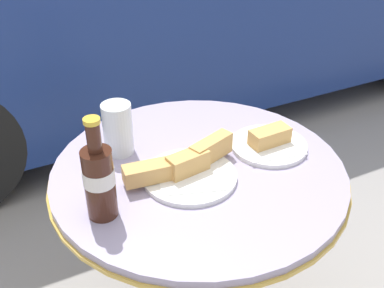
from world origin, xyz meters
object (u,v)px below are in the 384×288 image
cola_bottle_left (99,179)px  lunch_plate_near (270,143)px  drinking_glass (118,131)px  lunch_plate_far (187,168)px  bistro_table (198,213)px

cola_bottle_left → lunch_plate_near: bearing=6.9°
cola_bottle_left → lunch_plate_near: cola_bottle_left is taller
drinking_glass → lunch_plate_far: size_ratio=0.46×
bistro_table → drinking_glass: drinking_glass is taller
bistro_table → drinking_glass: size_ratio=5.39×
cola_bottle_left → lunch_plate_far: (0.22, 0.04, -0.07)m
cola_bottle_left → drinking_glass: cola_bottle_left is taller
cola_bottle_left → lunch_plate_near: 0.49m
bistro_table → lunch_plate_far: bearing=-157.4°
drinking_glass → lunch_plate_far: 0.21m
cola_bottle_left → drinking_glass: bearing=62.2°
bistro_table → lunch_plate_far: size_ratio=2.48×
bistro_table → lunch_plate_near: lunch_plate_near is taller
bistro_table → cola_bottle_left: bearing=-167.3°
lunch_plate_near → bistro_table: bearing=179.3°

